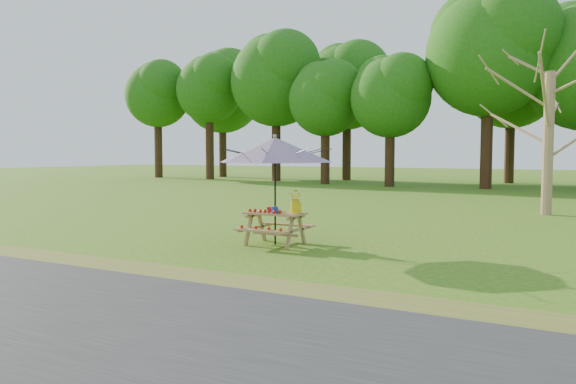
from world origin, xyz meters
The scene contains 10 objects.
ground centered at (0.00, 0.00, 0.00)m, with size 120.00×120.00×0.00m, color #3A6713.
road centered at (0.00, -5.00, 0.01)m, with size 120.00×4.00×0.01m, color #2A2A2C.
drygrass_strip centered at (0.00, -2.80, 0.00)m, with size 120.00×1.20×0.01m, color olive.
treeline centered at (0.00, 22.00, 8.00)m, with size 60.00×12.00×16.00m, color #265C0F, non-canonical shape.
bare_tree centered at (3.36, 9.35, 6.11)m, with size 5.84×5.84×10.06m.
picnic_table centered at (-1.13, 0.50, 0.33)m, with size 1.20×1.32×0.67m.
patio_umbrella centered at (-1.13, 0.50, 1.95)m, with size 2.96×2.96×2.27m.
produce_bins centered at (-1.16, 0.52, 0.72)m, with size 0.31×0.45×0.13m.
tomatoes_row centered at (-1.28, 0.32, 0.71)m, with size 0.77×0.13×0.07m, color red, non-canonical shape.
flower_bucket centered at (-0.70, 0.61, 0.93)m, with size 0.35×0.33×0.48m.
Camera 1 is at (4.56, -9.42, 1.89)m, focal length 35.00 mm.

